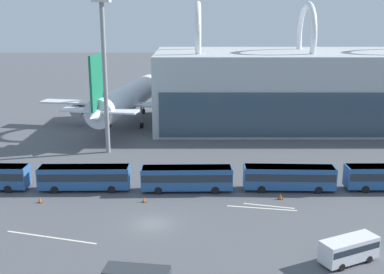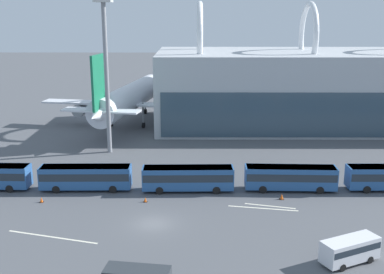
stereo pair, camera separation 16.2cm
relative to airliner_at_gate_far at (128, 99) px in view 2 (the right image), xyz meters
name	(u,v)px [view 2 (the right image)]	position (x,y,z in m)	size (l,w,h in m)	color
ground_plane	(153,224)	(8.83, -45.96, -5.64)	(440.00, 440.00, 0.00)	#515459
airliner_at_gate_far	(128,99)	(0.00, 0.00, 0.00)	(34.91, 38.93, 15.69)	silver
shuttle_bus_1	(86,176)	(-0.81, -35.69, -3.75)	(11.78, 2.77, 3.21)	#285693
shuttle_bus_2	(188,177)	(12.50, -35.98, -3.75)	(11.80, 2.84, 3.21)	#285693
shuttle_bus_3	(290,176)	(25.80, -35.72, -3.75)	(11.82, 2.97, 3.21)	#285693
service_van_foreground	(350,249)	(27.76, -54.28, -4.24)	(6.01, 4.28, 2.37)	silver
floodlight_mast	(106,57)	(-0.69, -18.36, 9.91)	(2.71, 2.71, 24.61)	gray
lane_stripe_1	(52,237)	(-1.43, -49.26, -5.63)	(10.40, 0.25, 0.01)	silver
lane_stripe_2	(80,182)	(-2.34, -32.76, -5.63)	(7.49, 0.25, 0.01)	silver
lane_stripe_4	(270,206)	(22.42, -40.99, -5.63)	(6.09, 0.25, 0.01)	silver
lane_stripe_5	(263,208)	(21.48, -41.70, -5.63)	(8.25, 0.25, 0.01)	silver
traffic_cone_0	(41,200)	(-5.39, -39.95, -5.31)	(0.50, 0.50, 0.68)	black
traffic_cone_1	(145,200)	(7.32, -39.79, -5.33)	(0.48, 0.48, 0.63)	black
traffic_cone_2	(282,196)	(24.20, -38.83, -5.27)	(0.58, 0.58, 0.75)	black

